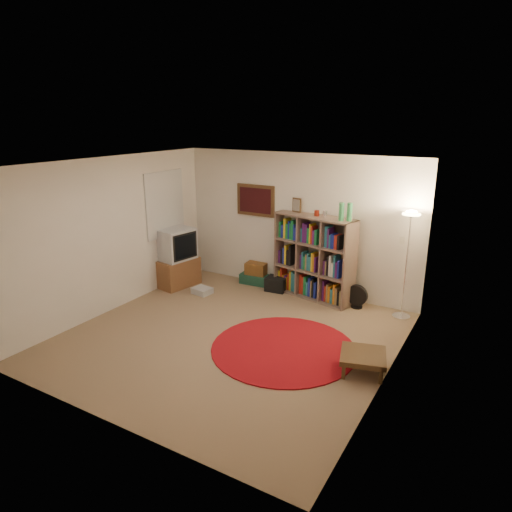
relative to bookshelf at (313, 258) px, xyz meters
The scene contains 11 objects.
room 2.15m from the bookshelf, 102.79° to the right, with size 4.54×4.54×2.54m.
bookshelf is the anchor object (origin of this frame).
floor_lamp 1.76m from the bookshelf, ahead, with size 0.40×0.40×1.75m.
floor_fan 1.00m from the bookshelf, ahead, with size 0.36×0.20×0.41m.
tv_stand 2.57m from the bookshelf, 162.70° to the right, with size 0.66×0.84×1.11m.
dvd_box 2.09m from the bookshelf, 153.69° to the right, with size 0.36×0.31×0.11m.
suitcase 1.34m from the bookshelf, behind, with size 0.62×0.43×0.19m.
wicker_basket 1.26m from the bookshelf, behind, with size 0.42×0.32×0.22m.
duffel_bag 0.90m from the bookshelf, behind, with size 0.39×0.34×0.25m.
red_rug 2.15m from the bookshelf, 77.67° to the right, with size 2.01×2.01×0.02m.
side_table 2.60m from the bookshelf, 52.27° to the right, with size 0.69×0.69×0.25m.
Camera 1 is at (3.35, -5.01, 3.10)m, focal length 32.00 mm.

